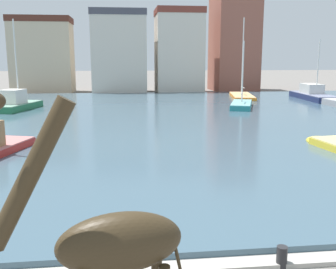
% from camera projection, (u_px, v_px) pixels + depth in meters
% --- Properties ---
extents(harbor_water, '(81.05, 41.92, 0.28)m').
position_uv_depth(harbor_water, '(161.00, 118.00, 29.40)').
color(harbor_water, '#3D5666').
rests_on(harbor_water, ground).
extents(quay_edge_coping, '(81.05, 0.50, 0.12)m').
position_uv_depth(quay_edge_coping, '(255.00, 263.00, 8.74)').
color(quay_edge_coping, '#ADA89E').
rests_on(quay_edge_coping, ground).
extents(giraffe_statue, '(2.50, 0.84, 4.39)m').
position_uv_depth(giraffe_statue, '(110.00, 250.00, 4.80)').
color(giraffe_statue, '#382B19').
rests_on(giraffe_statue, ground).
extents(sailboat_teal, '(3.54, 6.26, 6.05)m').
position_uv_depth(sailboat_teal, '(242.00, 106.00, 35.01)').
color(sailboat_teal, teal).
rests_on(sailboat_teal, ground).
extents(sailboat_orange, '(3.60, 8.66, 8.89)m').
position_uv_depth(sailboat_orange, '(241.00, 96.00, 43.95)').
color(sailboat_orange, orange).
rests_on(sailboat_orange, ground).
extents(sailboat_green, '(3.58, 6.47, 7.74)m').
position_uv_depth(sailboat_green, '(19.00, 105.00, 33.32)').
color(sailboat_green, '#236B42').
rests_on(sailboat_green, ground).
extents(sailboat_navy, '(2.91, 9.55, 6.47)m').
position_uv_depth(sailboat_navy, '(316.00, 97.00, 40.82)').
color(sailboat_navy, navy).
rests_on(sailboat_navy, ground).
extents(mooring_bollard, '(0.24, 0.24, 0.50)m').
position_uv_depth(mooring_bollard, '(282.00, 257.00, 8.62)').
color(mooring_bollard, '#232326').
rests_on(mooring_bollard, ground).
extents(townhouse_wide_warehouse, '(7.95, 5.27, 9.91)m').
position_uv_depth(townhouse_wide_warehouse, '(43.00, 55.00, 52.21)').
color(townhouse_wide_warehouse, '#C6B293').
rests_on(townhouse_wide_warehouse, ground).
extents(townhouse_tall_gabled, '(7.01, 7.29, 10.56)m').
position_uv_depth(townhouse_tall_gabled, '(119.00, 53.00, 51.49)').
color(townhouse_tall_gabled, beige).
rests_on(townhouse_tall_gabled, ground).
extents(townhouse_narrow_midrow, '(6.15, 5.96, 10.90)m').
position_uv_depth(townhouse_narrow_midrow, '(179.00, 51.00, 51.88)').
color(townhouse_narrow_midrow, beige).
rests_on(townhouse_narrow_midrow, ground).
extents(townhouse_end_terrace, '(5.83, 7.55, 13.79)m').
position_uv_depth(townhouse_end_terrace, '(234.00, 41.00, 54.94)').
color(townhouse_end_terrace, '#8E5142').
rests_on(townhouse_end_terrace, ground).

